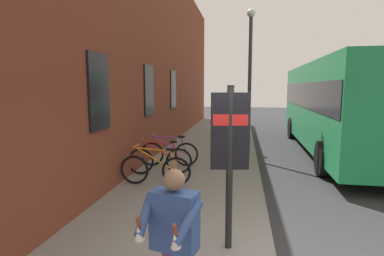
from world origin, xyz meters
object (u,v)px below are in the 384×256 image
bicycle_mid_rack (160,160)px  city_bus (338,103)px  pedestrian_crossing_street (242,125)px  tourist_with_hotdogs (174,231)px  bicycle_beside_lamp (169,153)px  transit_info_sign (230,142)px  bicycle_by_door (156,169)px  street_lamp (250,70)px

bicycle_mid_rack → city_bus: 7.29m
pedestrian_crossing_street → tourist_with_hotdogs: (-9.15, 0.63, 0.05)m
bicycle_mid_rack → pedestrian_crossing_street: size_ratio=1.14×
bicycle_beside_lamp → transit_info_sign: (-4.60, -1.99, 1.21)m
bicycle_by_door → bicycle_beside_lamp: same height
bicycle_by_door → tourist_with_hotdogs: tourist_with_hotdogs is taller
bicycle_by_door → street_lamp: (3.69, -2.28, 2.56)m
bicycle_beside_lamp → city_bus: bearing=-59.4°
bicycle_by_door → pedestrian_crossing_street: pedestrian_crossing_street is taller
bicycle_by_door → tourist_with_hotdogs: 4.57m
bicycle_beside_lamp → street_lamp: (1.79, -2.38, 2.56)m
tourist_with_hotdogs → street_lamp: size_ratio=0.32×
pedestrian_crossing_street → tourist_with_hotdogs: 9.17m
pedestrian_crossing_street → street_lamp: bearing=-168.9°
city_bus → street_lamp: 3.83m
tourist_with_hotdogs → bicycle_beside_lamp: bearing=13.8°
transit_info_sign → city_bus: bearing=-24.9°
transit_info_sign → bicycle_mid_rack: bearing=29.0°
transit_info_sign → pedestrian_crossing_street: bearing=-1.2°
bicycle_beside_lamp → pedestrian_crossing_street: 3.69m
bicycle_by_door → bicycle_beside_lamp: (1.89, 0.10, 0.00)m
city_bus → pedestrian_crossing_street: size_ratio=6.87×
tourist_with_hotdogs → street_lamp: bearing=-6.1°
bicycle_mid_rack → bicycle_beside_lamp: same height
bicycle_by_door → pedestrian_crossing_street: size_ratio=1.15×
bicycle_by_door → pedestrian_crossing_street: bearing=-23.0°
city_bus → bicycle_mid_rack: bearing=126.9°
pedestrian_crossing_street → bicycle_mid_rack: bearing=150.5°
city_bus → tourist_with_hotdogs: 10.46m
transit_info_sign → tourist_with_hotdogs: bearing=163.6°
pedestrian_crossing_street → city_bus: bearing=-83.3°
city_bus → tourist_with_hotdogs: bearing=156.5°
city_bus → street_lamp: size_ratio=2.13×
transit_info_sign → pedestrian_crossing_street: (7.55, -0.16, -0.66)m
city_bus → street_lamp: street_lamp is taller
bicycle_mid_rack → bicycle_beside_lamp: 0.93m
bicycle_by_door → city_bus: city_bus is taller
bicycle_mid_rack → transit_info_sign: size_ratio=0.73×
bicycle_mid_rack → transit_info_sign: 4.36m
bicycle_mid_rack → pedestrian_crossing_street: bearing=-29.5°
bicycle_by_door → bicycle_mid_rack: 0.97m
bicycle_by_door → city_bus: size_ratio=0.17×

